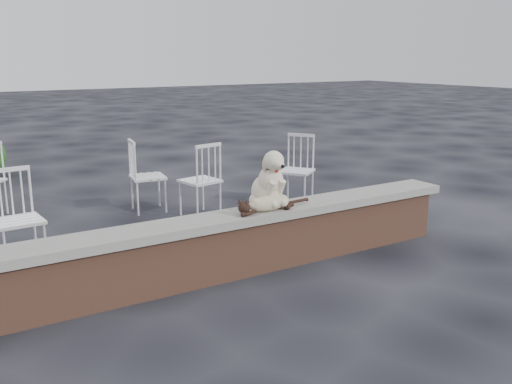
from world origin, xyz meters
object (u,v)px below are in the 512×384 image
chair_e (148,176)px  chair_a (18,219)px  dog (267,177)px  chair_c (200,179)px  cat (268,202)px  chair_d (296,170)px

chair_e → chair_a: bearing=133.6°
chair_a → dog: bearing=-33.8°
dog → chair_e: bearing=97.1°
dog → chair_a: (-2.05, 1.18, -0.39)m
chair_e → chair_a: size_ratio=1.00×
dog → chair_c: bearing=84.6°
dog → chair_e: size_ratio=0.60×
cat → chair_a: 2.38m
dog → chair_a: size_ratio=0.60×
chair_a → chair_c: bearing=12.9°
dog → chair_d: dog is taller
cat → chair_c: (0.28, 2.01, -0.19)m
cat → chair_c: 2.04m
cat → chair_d: (1.66, 1.86, -0.19)m
chair_e → chair_d: same height
cat → chair_a: (-1.97, 1.33, -0.19)m
chair_d → dog: bearing=-78.8°
chair_a → chair_d: size_ratio=1.00×
chair_c → chair_d: same height
dog → cat: size_ratio=0.58×
dog → chair_d: bearing=47.9°
cat → chair_e: size_ratio=1.02×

